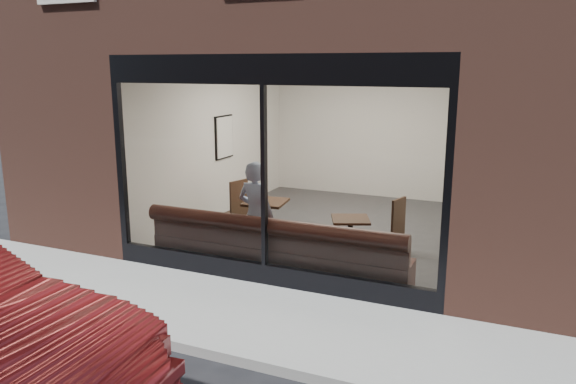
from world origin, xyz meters
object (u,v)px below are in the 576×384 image
at_px(cafe_table_right, 350,219).
at_px(cafe_chair_left, 232,215).
at_px(cafe_chair_right, 387,238).
at_px(person, 256,215).
at_px(banquette, 277,260).
at_px(cafe_table_left, 266,202).

relative_size(cafe_table_right, cafe_chair_left, 1.24).
bearing_deg(cafe_chair_right, cafe_chair_left, 11.49).
height_order(person, cafe_chair_left, person).
xyz_separation_m(cafe_table_right, cafe_chair_left, (-2.69, 1.09, -0.50)).
height_order(banquette, cafe_chair_left, banquette).
distance_m(person, cafe_chair_right, 2.32).
relative_size(banquette, cafe_chair_right, 9.80).
relative_size(person, cafe_table_right, 2.95).
distance_m(cafe_table_left, cafe_chair_right, 2.15).
bearing_deg(cafe_table_right, cafe_chair_left, 158.05).
distance_m(banquette, cafe_chair_left, 2.64).
height_order(cafe_table_left, cafe_chair_right, cafe_table_left).
height_order(cafe_table_left, cafe_chair_left, cafe_table_left).
bearing_deg(cafe_chair_left, cafe_table_right, 174.78).
xyz_separation_m(banquette, cafe_table_left, (-0.81, 1.30, 0.52)).
bearing_deg(person, cafe_table_left, -64.24).
relative_size(person, cafe_chair_left, 3.65).
bearing_deg(banquette, cafe_table_right, 43.66).
distance_m(person, cafe_table_right, 1.45).
distance_m(banquette, person, 0.77).
bearing_deg(cafe_chair_right, cafe_table_left, 26.37).
bearing_deg(banquette, cafe_table_left, 121.99).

